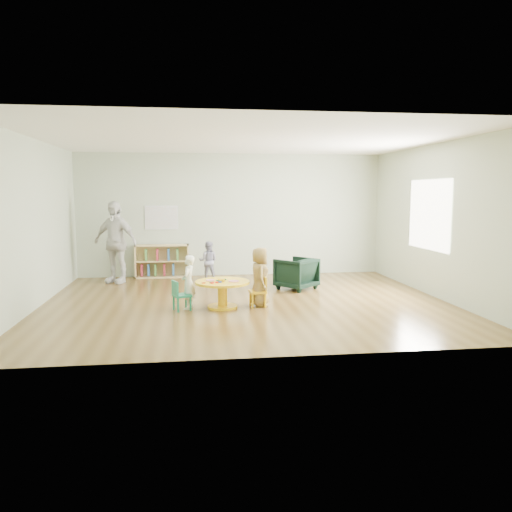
{
  "coord_description": "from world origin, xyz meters",
  "views": [
    {
      "loc": [
        -0.96,
        -8.54,
        1.89
      ],
      "look_at": [
        0.13,
        -0.3,
        0.85
      ],
      "focal_mm": 35.0,
      "sensor_mm": 36.0,
      "label": 1
    }
  ],
  "objects_px": {
    "toddler": "(208,261)",
    "bookshelf": "(162,261)",
    "armchair": "(296,273)",
    "child_right": "(260,277)",
    "kid_chair_left": "(180,295)",
    "child_left": "(188,282)",
    "kid_chair_right": "(260,291)",
    "adult_caretaker": "(115,242)",
    "activity_table": "(222,289)"
  },
  "relations": [
    {
      "from": "child_right",
      "to": "kid_chair_left",
      "type": "bearing_deg",
      "value": 99.42
    },
    {
      "from": "armchair",
      "to": "bookshelf",
      "type": "bearing_deg",
      "value": -73.29
    },
    {
      "from": "kid_chair_left",
      "to": "toddler",
      "type": "xyz_separation_m",
      "value": [
        0.56,
        2.77,
        0.17
      ]
    },
    {
      "from": "child_right",
      "to": "child_left",
      "type": "bearing_deg",
      "value": 94.94
    },
    {
      "from": "activity_table",
      "to": "kid_chair_left",
      "type": "relative_size",
      "value": 1.83
    },
    {
      "from": "activity_table",
      "to": "kid_chair_right",
      "type": "bearing_deg",
      "value": 1.66
    },
    {
      "from": "child_left",
      "to": "adult_caretaker",
      "type": "relative_size",
      "value": 0.51
    },
    {
      "from": "kid_chair_right",
      "to": "armchair",
      "type": "relative_size",
      "value": 0.73
    },
    {
      "from": "activity_table",
      "to": "toddler",
      "type": "distance_m",
      "value": 2.67
    },
    {
      "from": "armchair",
      "to": "kid_chair_left",
      "type": "bearing_deg",
      "value": -5.49
    },
    {
      "from": "child_left",
      "to": "child_right",
      "type": "bearing_deg",
      "value": 108.14
    },
    {
      "from": "armchair",
      "to": "child_right",
      "type": "height_order",
      "value": "child_right"
    },
    {
      "from": "kid_chair_left",
      "to": "toddler",
      "type": "relative_size",
      "value": 0.57
    },
    {
      "from": "kid_chair_left",
      "to": "toddler",
      "type": "bearing_deg",
      "value": 147.63
    },
    {
      "from": "adult_caretaker",
      "to": "armchair",
      "type": "bearing_deg",
      "value": 8.77
    },
    {
      "from": "adult_caretaker",
      "to": "kid_chair_right",
      "type": "bearing_deg",
      "value": -16.83
    },
    {
      "from": "kid_chair_right",
      "to": "child_right",
      "type": "distance_m",
      "value": 0.23
    },
    {
      "from": "bookshelf",
      "to": "child_left",
      "type": "xyz_separation_m",
      "value": [
        0.61,
        -3.24,
        0.08
      ]
    },
    {
      "from": "armchair",
      "to": "adult_caretaker",
      "type": "bearing_deg",
      "value": -58.54
    },
    {
      "from": "bookshelf",
      "to": "child_left",
      "type": "distance_m",
      "value": 3.3
    },
    {
      "from": "bookshelf",
      "to": "adult_caretaker",
      "type": "distance_m",
      "value": 1.2
    },
    {
      "from": "bookshelf",
      "to": "activity_table",
      "type": "bearing_deg",
      "value": -70.16
    },
    {
      "from": "armchair",
      "to": "adult_caretaker",
      "type": "relative_size",
      "value": 0.4
    },
    {
      "from": "toddler",
      "to": "adult_caretaker",
      "type": "bearing_deg",
      "value": 10.08
    },
    {
      "from": "bookshelf",
      "to": "child_left",
      "type": "bearing_deg",
      "value": -79.27
    },
    {
      "from": "toddler",
      "to": "bookshelf",
      "type": "bearing_deg",
      "value": -18.86
    },
    {
      "from": "activity_table",
      "to": "child_left",
      "type": "distance_m",
      "value": 0.57
    },
    {
      "from": "child_left",
      "to": "activity_table",
      "type": "bearing_deg",
      "value": 104.87
    },
    {
      "from": "kid_chair_left",
      "to": "kid_chair_right",
      "type": "relative_size",
      "value": 0.97
    },
    {
      "from": "kid_chair_left",
      "to": "toddler",
      "type": "height_order",
      "value": "toddler"
    },
    {
      "from": "kid_chair_left",
      "to": "armchair",
      "type": "height_order",
      "value": "armchair"
    },
    {
      "from": "kid_chair_right",
      "to": "child_left",
      "type": "distance_m",
      "value": 1.2
    },
    {
      "from": "activity_table",
      "to": "armchair",
      "type": "bearing_deg",
      "value": 42.77
    },
    {
      "from": "kid_chair_left",
      "to": "child_right",
      "type": "xyz_separation_m",
      "value": [
        1.34,
        0.16,
        0.23
      ]
    },
    {
      "from": "activity_table",
      "to": "child_left",
      "type": "bearing_deg",
      "value": 179.18
    },
    {
      "from": "activity_table",
      "to": "armchair",
      "type": "relative_size",
      "value": 1.3
    },
    {
      "from": "activity_table",
      "to": "child_left",
      "type": "xyz_separation_m",
      "value": [
        -0.56,
        0.01,
        0.13
      ]
    },
    {
      "from": "bookshelf",
      "to": "child_right",
      "type": "relative_size",
      "value": 1.2
    },
    {
      "from": "kid_chair_right",
      "to": "adult_caretaker",
      "type": "xyz_separation_m",
      "value": [
        -2.73,
        2.67,
        0.6
      ]
    },
    {
      "from": "child_right",
      "to": "toddler",
      "type": "height_order",
      "value": "child_right"
    },
    {
      "from": "bookshelf",
      "to": "adult_caretaker",
      "type": "relative_size",
      "value": 0.69
    },
    {
      "from": "kid_chair_left",
      "to": "child_left",
      "type": "xyz_separation_m",
      "value": [
        0.14,
        0.11,
        0.18
      ]
    },
    {
      "from": "kid_chair_right",
      "to": "child_left",
      "type": "xyz_separation_m",
      "value": [
        -1.19,
        -0.01,
        0.17
      ]
    },
    {
      "from": "kid_chair_right",
      "to": "toddler",
      "type": "relative_size",
      "value": 0.59
    },
    {
      "from": "activity_table",
      "to": "kid_chair_left",
      "type": "height_order",
      "value": "activity_table"
    },
    {
      "from": "kid_chair_left",
      "to": "kid_chair_right",
      "type": "bearing_deg",
      "value": 74.38
    },
    {
      "from": "child_left",
      "to": "toddler",
      "type": "distance_m",
      "value": 2.69
    },
    {
      "from": "kid_chair_left",
      "to": "child_left",
      "type": "height_order",
      "value": "child_left"
    },
    {
      "from": "child_right",
      "to": "armchair",
      "type": "bearing_deg",
      "value": -31.27
    },
    {
      "from": "bookshelf",
      "to": "adult_caretaker",
      "type": "height_order",
      "value": "adult_caretaker"
    }
  ]
}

